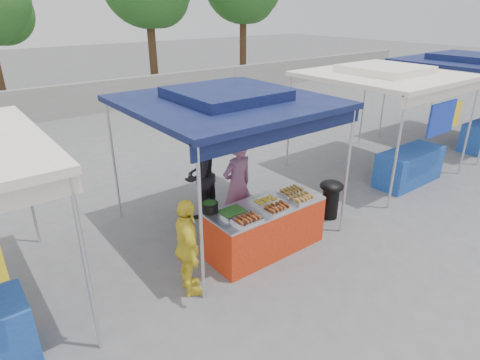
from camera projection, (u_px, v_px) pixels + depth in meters
ground_plane at (261, 246)px, 6.94m from camera, size 80.00×80.00×0.00m
back_wall at (67, 101)px, 14.68m from camera, size 40.00×0.25×1.20m
main_canopy at (227, 101)px, 6.70m from camera, size 3.20×3.20×2.57m
neighbor_stall_right at (395, 111)px, 9.24m from camera, size 3.20×3.20×2.57m
neighbor_stall_far at (475, 90)px, 11.47m from camera, size 3.20×3.20×2.57m
vendor_table at (266, 227)px, 6.70m from camera, size 2.00×0.80×0.85m
food_tray_fl at (247, 220)px, 6.01m from camera, size 0.42×0.30×0.07m
food_tray_fm at (277, 208)px, 6.35m from camera, size 0.42×0.30×0.07m
food_tray_fr at (302, 198)px, 6.67m from camera, size 0.42×0.30×0.07m
food_tray_bl at (232, 212)px, 6.23m from camera, size 0.42×0.30×0.07m
food_tray_bm at (266, 201)px, 6.58m from camera, size 0.42×0.30×0.07m
food_tray_br at (291, 192)px, 6.91m from camera, size 0.42×0.30×0.07m
cooking_pot at (210, 207)px, 6.29m from camera, size 0.27×0.27×0.16m
skewer_cup at (268, 206)px, 6.39m from camera, size 0.08×0.08×0.10m
wok_burner at (331, 196)px, 7.73m from camera, size 0.46×0.46×0.78m
crate_left at (232, 232)px, 7.11m from camera, size 0.46×0.32×0.28m
crate_right at (252, 224)px, 7.38m from camera, size 0.48×0.33×0.29m
crate_stacked at (253, 210)px, 7.27m from camera, size 0.44×0.31×0.27m
vendor_woman at (237, 185)px, 7.20m from camera, size 0.65×0.44×1.73m
helper_man at (199, 176)px, 7.67m from camera, size 1.02×0.94×1.68m
customer_person at (188, 248)px, 5.57m from camera, size 0.59×0.93×1.47m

